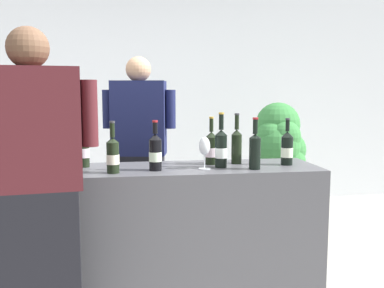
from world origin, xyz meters
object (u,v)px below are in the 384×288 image
object	(u,v)px
wine_bottle_4	(113,155)
person_server	(140,166)
wine_bottle_0	(211,148)
wine_glass	(205,147)
wine_bottle_1	(34,152)
wine_bottle_7	(255,150)
person_guest	(35,210)
wine_bottle_6	(84,148)
wine_bottle_9	(70,152)
wine_bottle_2	(237,145)
wine_bottle_5	(221,148)
wine_bottle_3	(155,152)
potted_shrub	(279,153)
wine_bottle_8	(287,148)

from	to	relation	value
wine_bottle_4	person_server	distance (m)	0.82
wine_bottle_0	wine_glass	bearing A→B (deg)	-114.72
wine_bottle_0	wine_bottle_4	world-z (taller)	wine_bottle_0
wine_bottle_0	wine_bottle_1	xyz separation A→B (m)	(-1.12, -0.09, 0.01)
wine_bottle_7	person_guest	bearing A→B (deg)	-159.70
wine_bottle_6	wine_bottle_9	distance (m)	0.20
person_server	person_guest	xyz separation A→B (m)	(-0.54, -1.23, 0.01)
wine_bottle_4	person_guest	xyz separation A→B (m)	(-0.36, -0.46, -0.20)
person_guest	wine_bottle_2	bearing A→B (deg)	30.25
wine_bottle_0	wine_bottle_7	bearing A→B (deg)	-43.45
wine_bottle_1	wine_glass	size ratio (longest dim) A/B	1.55
wine_bottle_5	wine_bottle_2	bearing A→B (deg)	43.65
wine_bottle_0	wine_bottle_1	distance (m)	1.12
wine_bottle_3	potted_shrub	bearing A→B (deg)	45.11
wine_bottle_7	wine_bottle_4	bearing A→B (deg)	179.82
wine_bottle_6	wine_bottle_3	bearing A→B (deg)	-23.11
person_server	wine_bottle_7	bearing A→B (deg)	-48.13
wine_bottle_5	wine_bottle_1	bearing A→B (deg)	178.24
wine_bottle_6	wine_bottle_8	distance (m)	1.33
wine_bottle_1	wine_bottle_4	xyz separation A→B (m)	(0.48, -0.13, -0.01)
wine_bottle_7	potted_shrub	world-z (taller)	potted_shrub
wine_bottle_1	wine_bottle_3	world-z (taller)	wine_bottle_1
wine_bottle_2	wine_bottle_5	xyz separation A→B (m)	(-0.14, -0.13, -0.00)
wine_glass	person_guest	world-z (taller)	person_guest
wine_bottle_4	wine_bottle_7	size ratio (longest dim) A/B	0.96
wine_bottle_3	wine_bottle_9	xyz separation A→B (m)	(-0.51, 0.00, 0.01)
wine_bottle_3	person_guest	world-z (taller)	person_guest
wine_bottle_0	wine_bottle_8	bearing A→B (deg)	-10.72
wine_bottle_1	wine_bottle_7	distance (m)	1.36
potted_shrub	wine_bottle_5	bearing A→B (deg)	-124.53
wine_bottle_3	person_guest	distance (m)	0.82
wine_bottle_1	wine_bottle_3	bearing A→B (deg)	-6.43
wine_bottle_6	potted_shrub	size ratio (longest dim) A/B	0.26
person_server	wine_bottle_2	bearing A→B (deg)	-40.66
wine_bottle_4	wine_bottle_2	bearing A→B (deg)	15.47
wine_bottle_2	wine_bottle_6	world-z (taller)	wine_bottle_2
wine_bottle_6	person_guest	xyz separation A→B (m)	(-0.16, -0.70, -0.21)
potted_shrub	wine_bottle_4	bearing A→B (deg)	-139.06
wine_bottle_2	wine_bottle_3	size ratio (longest dim) A/B	1.10
wine_bottle_2	wine_bottle_8	bearing A→B (deg)	-17.55
wine_bottle_1	wine_bottle_3	xyz separation A→B (m)	(0.73, -0.08, -0.01)
wine_bottle_0	wine_bottle_4	xyz separation A→B (m)	(-0.64, -0.22, -0.00)
person_guest	wine_glass	bearing A→B (deg)	29.09
wine_bottle_5	wine_bottle_9	world-z (taller)	wine_bottle_5
wine_bottle_4	potted_shrub	xyz separation A→B (m)	(1.53, 1.32, -0.21)
wine_bottle_1	wine_bottle_6	bearing A→B (deg)	21.18
wine_bottle_3	potted_shrub	world-z (taller)	potted_shrub
wine_bottle_5	wine_bottle_6	size ratio (longest dim) A/B	1.07
wine_bottle_0	wine_bottle_7	world-z (taller)	wine_bottle_7
wine_bottle_0	person_guest	bearing A→B (deg)	-145.84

